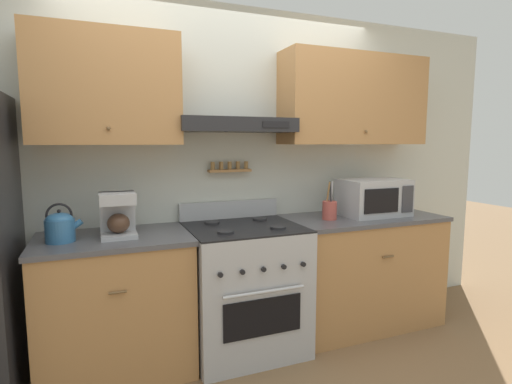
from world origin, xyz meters
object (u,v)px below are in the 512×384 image
microwave (373,197)px  utensil_crock (330,209)px  stove_range (244,287)px  coffee_maker (118,214)px  tea_kettle (60,226)px

microwave → utensil_crock: size_ratio=1.79×
stove_range → microwave: size_ratio=1.97×
stove_range → microwave: (1.15, 0.02, 0.60)m
stove_range → microwave: microwave is taller
stove_range → coffee_maker: 1.04m
stove_range → coffee_maker: coffee_maker is taller
coffee_maker → utensil_crock: size_ratio=0.95×
coffee_maker → stove_range: bearing=-2.2°
stove_range → tea_kettle: (-1.18, 0.00, 0.55)m
tea_kettle → coffee_maker: bearing=4.7°
stove_range → tea_kettle: tea_kettle is taller
coffee_maker → utensil_crock: 1.57m
microwave → tea_kettle: bearing=-179.6°
stove_range → tea_kettle: 1.30m
coffee_maker → utensil_crock: bearing=-1.0°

